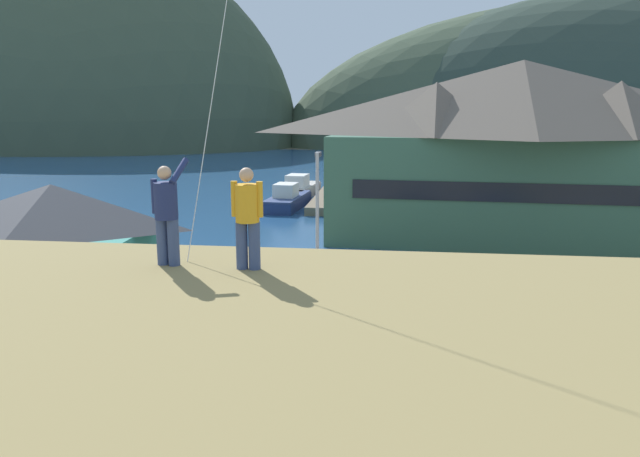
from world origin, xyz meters
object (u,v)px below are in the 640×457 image
Objects in this scene: parked_car_mid_row_far at (537,295)px; parked_car_mid_row_center at (599,348)px; storage_shed_waterside at (372,198)px; person_kite_flyer at (166,211)px; storage_shed_near_lot at (56,249)px; parked_car_front_row_red at (118,343)px; moored_boat_inner_slip at (299,189)px; person_companion at (247,215)px; harbor_lodge at (519,146)px; moored_boat_outer_mooring at (373,188)px; parked_car_back_row_left at (385,340)px; wharf_dock at (334,198)px; moored_boat_wharfside at (287,200)px; parked_car_front_row_silver at (391,286)px; parking_light_pole at (317,209)px; parked_car_mid_row_near at (209,280)px.

parked_car_mid_row_far is 1.00× the size of parked_car_mid_row_center.
storage_shed_waterside is 3.16× the size of person_kite_flyer.
parked_car_front_row_red is at bearing -46.00° from storage_shed_near_lot.
moored_boat_inner_slip is 47.24m from person_companion.
storage_shed_near_lot reaches higher than parked_car_front_row_red.
harbor_lodge reaches higher than moored_boat_outer_mooring.
harbor_lodge is at bearing 68.42° from person_kite_flyer.
wharf_dock is at bearing 98.19° from parked_car_back_row_left.
wharf_dock is at bearing 107.18° from storage_shed_waterside.
parked_car_back_row_left and parked_car_mid_row_center have the same top height.
storage_shed_waterside is 25.37m from parked_car_front_row_red.
moored_boat_wharfside and moored_boat_inner_slip have the same top height.
parked_car_front_row_silver is at bearing 176.06° from parked_car_mid_row_far.
parking_light_pole is at bearing -76.39° from moored_boat_wharfside.
moored_boat_inner_slip is 1.91× the size of parked_car_mid_row_far.
storage_shed_waterside is at bearing 85.52° from person_kite_flyer.
person_kite_flyer is 1.46m from person_companion.
parked_car_back_row_left is at bearing -86.81° from storage_shed_waterside.
storage_shed_waterside is at bearing -72.82° from wharf_dock.
moored_boat_outer_mooring is at bearing 15.54° from moored_boat_inner_slip.
harbor_lodge reaches higher than storage_shed_waterside.
parked_car_mid_row_center is 13.68m from person_companion.
person_companion is at bearing -4.00° from person_kite_flyer.
parked_car_back_row_left is 0.99× the size of parked_car_mid_row_far.
moored_boat_outer_mooring is at bearing 91.77° from storage_shed_waterside.
parked_car_mid_row_center is 13.69m from parking_light_pole.
harbor_lodge is 1.61× the size of wharf_dock.
person_companion is at bearing -69.74° from parked_car_mid_row_near.
parked_car_mid_row_near is 16.44m from person_companion.
parked_car_front_row_silver is at bearing 138.06° from parked_car_mid_row_center.
parking_light_pole is at bearing -133.10° from harbor_lodge.
parked_car_mid_row_center is 2.34× the size of person_kite_flyer.
parking_light_pole reaches higher than moored_boat_inner_slip.
parked_car_front_row_silver is at bearing -85.25° from storage_shed_waterside.
parked_car_mid_row_far is 5.47m from parked_car_mid_row_center.
parked_car_back_row_left is at bearing -15.43° from storage_shed_near_lot.
person_companion is (6.13, -7.32, 5.58)m from parked_car_front_row_red.
wharf_dock is 2.02× the size of moored_boat_wharfside.
storage_shed_waterside is 0.93× the size of parking_light_pole.
parked_car_mid_row_near is (0.78, 7.18, 0.00)m from parked_car_front_row_red.
parked_car_mid_row_far is (5.95, 5.51, 0.00)m from parked_car_back_row_left.
moored_boat_wharfside is at bearing 105.58° from parked_car_back_row_left.
wharf_dock is 4.44m from moored_boat_inner_slip.
moored_boat_inner_slip is (-7.47, 14.78, -1.49)m from storage_shed_waterside.
parking_light_pole is at bearing -79.32° from moored_boat_inner_slip.
person_kite_flyer is (4.99, -46.32, 5.94)m from moored_boat_inner_slip.
storage_shed_near_lot reaches higher than moored_boat_wharfside.
parked_car_mid_row_far is 10.30m from parking_light_pole.
wharf_dock is 29.55m from parked_car_mid_row_near.
harbor_lodge is 4.06× the size of parking_light_pole.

